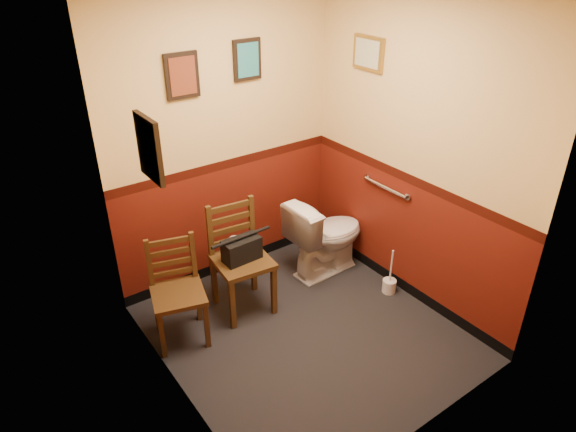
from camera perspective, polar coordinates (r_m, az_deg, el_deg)
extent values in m
cube|color=black|center=(4.39, 1.96, -12.82)|extent=(2.20, 2.40, 0.00)
cube|color=#57160C|center=(4.57, -7.07, 8.52)|extent=(2.20, 0.00, 2.70)
cube|color=#57160C|center=(2.92, 16.98, -5.07)|extent=(2.20, 0.00, 2.70)
cube|color=#57160C|center=(3.16, -13.66, -1.81)|extent=(0.00, 2.40, 2.70)
cube|color=#57160C|center=(4.36, 13.89, 6.84)|extent=(0.00, 2.40, 2.70)
cylinder|color=silver|center=(4.64, 10.75, 3.16)|extent=(0.03, 0.50, 0.03)
cylinder|color=silver|center=(4.50, 13.18, 2.08)|extent=(0.02, 0.06, 0.06)
cylinder|color=silver|center=(4.81, 8.80, 4.28)|extent=(0.02, 0.06, 0.06)
cube|color=black|center=(4.24, -11.70, 15.02)|extent=(0.28, 0.03, 0.36)
cube|color=brown|center=(4.22, -11.59, 14.98)|extent=(0.22, 0.01, 0.30)
cube|color=black|center=(4.50, -4.57, 16.93)|extent=(0.26, 0.03, 0.34)
cube|color=teal|center=(4.48, -4.45, 16.90)|extent=(0.20, 0.01, 0.28)
cube|color=black|center=(3.04, -15.19, 7.24)|extent=(0.03, 0.30, 0.38)
cube|color=#B6B790|center=(3.04, -14.89, 7.32)|extent=(0.01, 0.24, 0.31)
cube|color=olive|center=(4.54, 8.93, 17.45)|extent=(0.03, 0.34, 0.28)
cube|color=#B6B790|center=(4.53, 8.77, 17.43)|extent=(0.01, 0.28, 0.22)
imported|color=white|center=(4.93, 4.26, -2.22)|extent=(0.80, 0.46, 0.77)
cylinder|color=silver|center=(4.88, 11.16, -7.63)|extent=(0.13, 0.13, 0.13)
cylinder|color=silver|center=(4.76, 11.40, -5.59)|extent=(0.02, 0.02, 0.36)
cube|color=#3E2A12|center=(4.17, -12.12, -8.53)|extent=(0.50, 0.50, 0.04)
cube|color=#3E2A12|center=(4.16, -13.83, -12.73)|extent=(0.05, 0.05, 0.43)
cube|color=#3E2A12|center=(4.43, -14.44, -9.87)|extent=(0.05, 0.05, 0.43)
cube|color=#3E2A12|center=(4.18, -9.03, -11.85)|extent=(0.05, 0.05, 0.43)
cube|color=#3E2A12|center=(4.45, -9.97, -9.07)|extent=(0.05, 0.05, 0.43)
cube|color=#3E2A12|center=(4.18, -15.17, -5.15)|extent=(0.05, 0.04, 0.43)
cube|color=#3E2A12|center=(4.20, -10.48, -4.34)|extent=(0.05, 0.04, 0.43)
cube|color=#3E2A12|center=(4.26, -12.64, -6.11)|extent=(0.32, 0.11, 0.04)
cube|color=#3E2A12|center=(4.20, -12.78, -5.02)|extent=(0.32, 0.11, 0.04)
cube|color=#3E2A12|center=(4.15, -12.92, -3.91)|extent=(0.32, 0.11, 0.04)
cube|color=#3E2A12|center=(4.10, -13.07, -2.78)|extent=(0.32, 0.11, 0.04)
cube|color=#3E2A12|center=(4.38, -5.09, -5.06)|extent=(0.50, 0.50, 0.04)
cube|color=#3E2A12|center=(4.31, -6.21, -9.71)|extent=(0.05, 0.05, 0.49)
cube|color=#3E2A12|center=(4.60, -8.21, -7.04)|extent=(0.05, 0.05, 0.49)
cube|color=#3E2A12|center=(4.44, -1.59, -8.21)|extent=(0.05, 0.05, 0.49)
cube|color=#3E2A12|center=(4.73, -3.83, -5.73)|extent=(0.05, 0.05, 0.49)
cube|color=#3E2A12|center=(4.35, -8.68, -1.79)|extent=(0.05, 0.04, 0.49)
cube|color=#3E2A12|center=(4.47, -4.06, -0.55)|extent=(0.05, 0.04, 0.49)
cube|color=#3E2A12|center=(4.47, -6.24, -2.66)|extent=(0.37, 0.07, 0.05)
cube|color=#3E2A12|center=(4.42, -6.32, -1.47)|extent=(0.37, 0.07, 0.05)
cube|color=#3E2A12|center=(4.37, -6.39, -0.24)|extent=(0.37, 0.07, 0.05)
cube|color=#3E2A12|center=(4.32, -6.47, 1.02)|extent=(0.37, 0.07, 0.05)
cube|color=black|center=(4.31, -5.16, -3.73)|extent=(0.32, 0.17, 0.20)
cylinder|color=black|center=(4.25, -5.23, -2.37)|extent=(0.28, 0.03, 0.03)
cylinder|color=silver|center=(5.02, -6.32, -6.23)|extent=(0.11, 0.11, 0.10)
cylinder|color=silver|center=(5.07, -5.10, -5.77)|extent=(0.11, 0.11, 0.10)
cylinder|color=silver|center=(4.98, -5.70, -5.07)|extent=(0.11, 0.11, 0.10)
cylinder|color=silver|center=(4.91, -5.63, -4.18)|extent=(0.11, 0.11, 0.10)
cylinder|color=silver|center=(4.87, -5.88, -2.99)|extent=(0.11, 0.11, 0.10)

